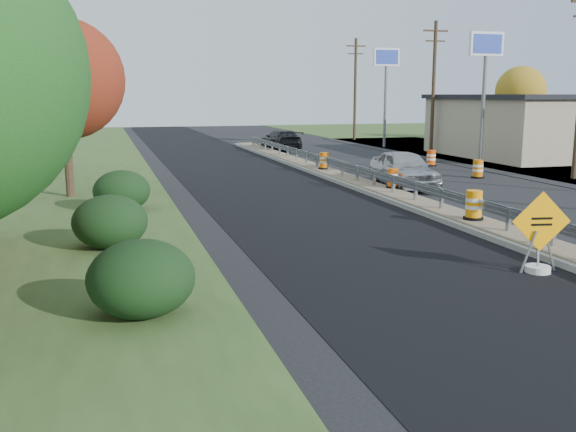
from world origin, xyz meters
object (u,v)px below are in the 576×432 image
object	(u,v)px
barrel_median_near	(474,206)
barrel_median_far	(324,161)
barrel_shoulder_near	(478,169)
car_silver	(404,169)
barrel_median_mid	(393,179)
barrel_shoulder_mid	(431,158)
car_dark_far	(281,140)
caution_sign	(539,252)

from	to	relation	value
barrel_median_near	barrel_median_far	xyz separation A→B (m)	(0.09, 15.05, -0.02)
barrel_shoulder_near	barrel_median_far	bearing A→B (deg)	148.88
barrel_median_far	car_silver	bearing A→B (deg)	-74.25
barrel_median_mid	barrel_shoulder_mid	bearing A→B (deg)	53.36
barrel_median_mid	car_dark_far	size ratio (longest dim) A/B	0.16
barrel_median_mid	barrel_median_far	size ratio (longest dim) A/B	0.94
barrel_median_near	barrel_median_mid	xyz separation A→B (m)	(0.59, 7.37, -0.05)
barrel_median_far	car_dark_far	distance (m)	15.39
barrel_median_mid	barrel_shoulder_mid	xyz separation A→B (m)	(6.91, 9.30, -0.18)
caution_sign	barrel_shoulder_near	distance (m)	18.36
barrel_median_mid	car_silver	size ratio (longest dim) A/B	0.17
barrel_shoulder_mid	car_dark_far	size ratio (longest dim) A/B	0.18
caution_sign	barrel_median_mid	xyz separation A→B (m)	(2.14, 12.75, 0.13)
barrel_median_near	barrel_shoulder_mid	world-z (taller)	barrel_median_near
car_silver	car_dark_far	size ratio (longest dim) A/B	0.94
barrel_median_far	barrel_shoulder_mid	distance (m)	7.59
barrel_median_far	barrel_shoulder_mid	bearing A→B (deg)	12.32
barrel_median_far	car_silver	distance (m)	6.45
barrel_shoulder_near	car_silver	bearing A→B (deg)	-158.90
barrel_shoulder_mid	barrel_shoulder_near	bearing A→B (deg)	-94.55
barrel_shoulder_mid	barrel_median_mid	bearing A→B (deg)	-126.64
barrel_median_near	barrel_median_far	world-z (taller)	barrel_median_near
barrel_median_near	barrel_shoulder_mid	size ratio (longest dim) A/B	1.00
caution_sign	barrel_shoulder_mid	size ratio (longest dim) A/B	2.08
barrel_shoulder_mid	barrel_median_near	bearing A→B (deg)	-114.22
barrel_shoulder_mid	car_dark_far	xyz separation A→B (m)	(-5.62, 13.66, 0.32)
barrel_median_mid	car_silver	distance (m)	1.95
caution_sign	barrel_median_mid	size ratio (longest dim) A/B	2.34
caution_sign	barrel_shoulder_near	world-z (taller)	caution_sign
barrel_median_mid	car_dark_far	bearing A→B (deg)	86.77
caution_sign	barrel_shoulder_mid	distance (m)	23.83
barrel_median_near	barrel_shoulder_mid	distance (m)	18.28
car_dark_far	caution_sign	bearing A→B (deg)	83.27
barrel_median_mid	car_silver	world-z (taller)	car_silver
barrel_median_mid	car_dark_far	world-z (taller)	car_dark_far
barrel_shoulder_near	car_silver	distance (m)	5.59
caution_sign	barrel_median_near	size ratio (longest dim) A/B	2.09
barrel_shoulder_near	barrel_shoulder_mid	world-z (taller)	barrel_shoulder_mid
caution_sign	barrel_shoulder_mid	world-z (taller)	caution_sign
caution_sign	barrel_shoulder_mid	bearing A→B (deg)	78.66
caution_sign	barrel_median_far	distance (m)	20.49
barrel_median_mid	car_dark_far	xyz separation A→B (m)	(1.29, 22.96, 0.14)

